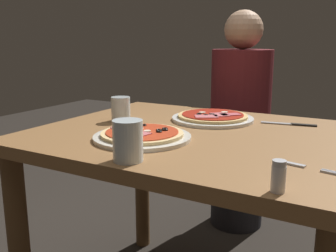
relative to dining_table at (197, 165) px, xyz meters
name	(u,v)px	position (x,y,z in m)	size (l,w,h in m)	color
dining_table	(197,165)	(0.00, 0.00, 0.00)	(1.06, 0.87, 0.73)	olive
pizza_foreground	(142,135)	(-0.11, -0.17, 0.13)	(0.30, 0.30, 0.05)	silver
pizza_across_left	(213,117)	(-0.03, 0.20, 0.13)	(0.31, 0.31, 0.03)	white
water_glass_near	(121,111)	(-0.33, 0.02, 0.16)	(0.07, 0.07, 0.09)	silver
water_glass_far	(128,144)	(-0.02, -0.37, 0.16)	(0.08, 0.08, 0.11)	silver
fork	(302,166)	(0.37, -0.20, 0.12)	(0.16, 0.05, 0.00)	silver
knife	(293,124)	(0.25, 0.27, 0.12)	(0.20, 0.05, 0.01)	silver
salt_shaker	(278,176)	(0.36, -0.39, 0.15)	(0.03, 0.03, 0.07)	white
diner_person	(240,128)	(-0.13, 0.83, -0.05)	(0.32, 0.32, 1.18)	black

